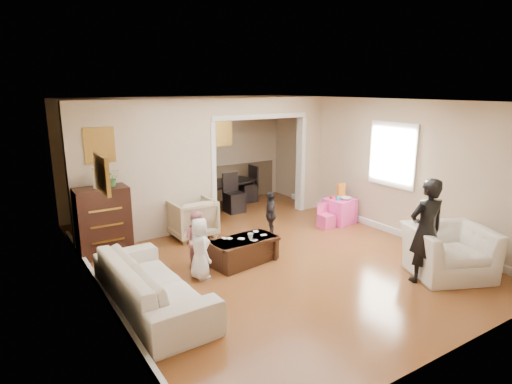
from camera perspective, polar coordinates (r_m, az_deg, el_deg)
floor at (r=7.53m, az=0.83°, el=-8.09°), size 7.00×7.00×0.00m
partition_left at (r=8.16m, az=-14.35°, el=2.73°), size 2.75×0.18×2.60m
partition_right at (r=10.03m, az=7.03°, el=5.07°), size 0.55×0.18×2.60m
partition_header at (r=9.10m, az=0.41°, el=11.40°), size 2.22×0.18×0.35m
window_pane at (r=8.63m, az=17.76°, el=4.77°), size 0.03×0.95×1.10m
framed_art_partition at (r=7.77m, az=-20.15°, el=5.88°), size 0.45×0.03×0.55m
framed_art_sofa_wall at (r=5.45m, az=-19.89°, el=2.27°), size 0.03×0.55×0.40m
framed_art_alcove at (r=10.57m, az=-4.49°, el=7.76°), size 0.45×0.03×0.55m
sofa at (r=5.83m, az=-13.69°, el=-11.77°), size 0.97×2.32×0.67m
armchair_back at (r=8.30m, az=-8.57°, el=-3.42°), size 0.81×0.83×0.75m
armchair_front at (r=7.20m, az=24.26°, el=-7.23°), size 1.47×1.40×0.75m
dresser at (r=7.71m, az=-19.69°, el=-3.74°), size 0.86×0.48×1.18m
table_lamp at (r=7.53m, az=-20.16°, el=1.87°), size 0.22×0.22×0.36m
potted_plant at (r=7.58m, az=-18.67°, el=1.80°), size 0.26×0.23×0.29m
coffee_table at (r=7.07m, az=-1.66°, el=-7.80°), size 1.17×0.72×0.41m
coffee_cup at (r=7.00m, az=-0.76°, el=-5.88°), size 0.11×0.11×0.09m
play_table at (r=9.22m, az=11.03°, el=-2.49°), size 0.62×0.62×0.52m
cereal_box at (r=9.26m, az=11.26°, el=0.22°), size 0.21×0.10×0.30m
cyan_cup at (r=9.03m, az=10.88°, el=-0.82°), size 0.08×0.08×0.08m
toy_block at (r=9.14m, az=10.05°, el=-0.70°), size 0.10×0.09×0.05m
play_bowl at (r=9.09m, az=11.86°, el=-0.85°), size 0.26×0.26×0.06m
dining_table at (r=10.38m, az=-4.69°, el=-0.23°), size 1.87×1.33×0.59m
adult_person at (r=6.70m, az=21.73°, el=-4.82°), size 0.64×0.50×1.57m
child_kneel_a at (r=6.49m, az=-7.49°, el=-7.48°), size 0.30×0.46×0.94m
child_kneel_b at (r=6.93m, az=-7.96°, el=-6.14°), size 0.53×0.56×0.92m
child_toddler at (r=8.13m, az=1.96°, el=-3.05°), size 0.51×0.55×0.90m
craft_papers at (r=7.07m, az=-1.24°, el=-6.03°), size 0.72×0.47×0.00m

